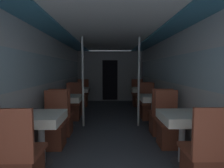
% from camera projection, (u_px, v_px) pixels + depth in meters
% --- Properties ---
extents(wall_left, '(0.05, 8.25, 2.10)m').
position_uv_depth(wall_left, '(52.00, 80.00, 4.16)').
color(wall_left, silver).
rests_on(wall_left, ground_plane).
extents(wall_right, '(0.05, 8.25, 2.10)m').
position_uv_depth(wall_right, '(169.00, 80.00, 4.21)').
color(wall_right, silver).
rests_on(wall_right, ground_plane).
extents(ceiling_panel, '(2.79, 8.25, 0.07)m').
position_uv_depth(ceiling_panel, '(111.00, 35.00, 4.10)').
color(ceiling_panel, silver).
rests_on(ceiling_panel, wall_left).
extents(bulkhead_far, '(2.74, 0.09, 2.10)m').
position_uv_depth(bulkhead_far, '(110.00, 76.00, 7.43)').
color(bulkhead_far, gray).
rests_on(bulkhead_far, ground_plane).
extents(dining_table_left_0, '(0.61, 0.61, 0.73)m').
position_uv_depth(dining_table_left_0, '(41.00, 121.00, 2.47)').
color(dining_table_left_0, '#4C4C51').
rests_on(dining_table_left_0, ground_plane).
extents(chair_left_near_0, '(0.41, 0.41, 0.98)m').
position_uv_depth(chair_left_near_0, '(22.00, 165.00, 1.94)').
color(chair_left_near_0, brown).
rests_on(chair_left_near_0, ground_plane).
extents(chair_left_far_0, '(0.41, 0.41, 0.98)m').
position_uv_depth(chair_left_far_0, '(54.00, 130.00, 3.05)').
color(chair_left_far_0, brown).
rests_on(chair_left_far_0, ground_plane).
extents(dining_table_left_1, '(0.61, 0.61, 0.73)m').
position_uv_depth(dining_table_left_1, '(68.00, 100.00, 4.13)').
color(dining_table_left_1, '#4C4C51').
rests_on(dining_table_left_1, ground_plane).
extents(chair_left_near_1, '(0.41, 0.41, 0.98)m').
position_uv_depth(chair_left_near_1, '(62.00, 121.00, 3.60)').
color(chair_left_near_1, brown).
rests_on(chair_left_near_1, ground_plane).
extents(chair_left_far_1, '(0.41, 0.41, 0.98)m').
position_uv_depth(chair_left_far_1, '(73.00, 108.00, 4.71)').
color(chair_left_far_1, brown).
rests_on(chair_left_far_1, ground_plane).
extents(support_pole_left_1, '(0.05, 0.05, 2.10)m').
position_uv_depth(support_pole_left_1, '(83.00, 82.00, 4.10)').
color(support_pole_left_1, silver).
rests_on(support_pole_left_1, ground_plane).
extents(dining_table_left_2, '(0.61, 0.61, 0.73)m').
position_uv_depth(dining_table_left_2, '(80.00, 91.00, 5.79)').
color(dining_table_left_2, '#4C4C51').
rests_on(dining_table_left_2, ground_plane).
extents(chair_left_near_2, '(0.41, 0.41, 0.98)m').
position_uv_depth(chair_left_near_2, '(77.00, 104.00, 5.26)').
color(chair_left_near_2, brown).
rests_on(chair_left_near_2, ground_plane).
extents(chair_left_far_2, '(0.41, 0.41, 0.98)m').
position_uv_depth(chair_left_far_2, '(83.00, 98.00, 6.37)').
color(chair_left_far_2, brown).
rests_on(chair_left_far_2, ground_plane).
extents(dining_table_right_0, '(0.61, 0.61, 0.73)m').
position_uv_depth(dining_table_right_0, '(183.00, 120.00, 2.50)').
color(dining_table_right_0, '#4C4C51').
rests_on(dining_table_right_0, ground_plane).
extents(chair_right_near_0, '(0.41, 0.41, 0.98)m').
position_uv_depth(chair_right_near_0, '(202.00, 163.00, 1.98)').
color(chair_right_near_0, brown).
rests_on(chair_right_near_0, ground_plane).
extents(chair_right_far_0, '(0.41, 0.41, 0.98)m').
position_uv_depth(chair_right_far_0, '(169.00, 129.00, 3.09)').
color(chair_right_far_0, brown).
rests_on(chair_right_far_0, ground_plane).
extents(dining_table_right_1, '(0.61, 0.61, 0.73)m').
position_uv_depth(dining_table_right_1, '(153.00, 100.00, 4.16)').
color(dining_table_right_1, '#4C4C51').
rests_on(dining_table_right_1, ground_plane).
extents(chair_right_near_1, '(0.41, 0.41, 0.98)m').
position_uv_depth(chair_right_near_1, '(160.00, 120.00, 3.63)').
color(chair_right_near_1, brown).
rests_on(chair_right_near_1, ground_plane).
extents(chair_right_far_1, '(0.41, 0.41, 0.98)m').
position_uv_depth(chair_right_far_1, '(148.00, 108.00, 4.75)').
color(chair_right_far_1, brown).
rests_on(chair_right_far_1, ground_plane).
extents(support_pole_right_1, '(0.05, 0.05, 2.10)m').
position_uv_depth(support_pole_right_1, '(139.00, 82.00, 4.12)').
color(support_pole_right_1, silver).
rests_on(support_pole_right_1, ground_plane).
extents(dining_table_right_2, '(0.61, 0.61, 0.73)m').
position_uv_depth(dining_table_right_2, '(141.00, 91.00, 5.82)').
color(dining_table_right_2, '#4C4C51').
rests_on(dining_table_right_2, ground_plane).
extents(chair_right_near_2, '(0.41, 0.41, 0.98)m').
position_uv_depth(chair_right_near_2, '(144.00, 104.00, 5.29)').
color(chair_right_near_2, brown).
rests_on(chair_right_near_2, ground_plane).
extents(chair_right_far_2, '(0.41, 0.41, 0.98)m').
position_uv_depth(chair_right_far_2, '(138.00, 98.00, 6.41)').
color(chair_right_far_2, brown).
rests_on(chair_right_far_2, ground_plane).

